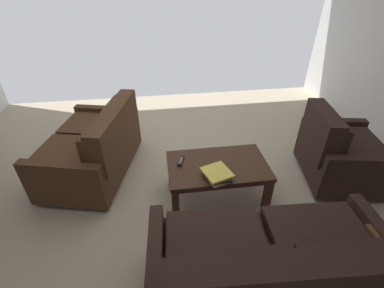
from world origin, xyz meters
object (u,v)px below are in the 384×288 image
book_stack (218,174)px  tv_remote (181,161)px  sofa_main (272,268)px  coffee_table (217,170)px  armchair_side (338,153)px  loveseat_near (95,147)px

book_stack → tv_remote: (0.33, -0.29, -0.03)m
sofa_main → book_stack: 0.96m
sofa_main → coffee_table: (0.14, -1.13, 0.00)m
book_stack → coffee_table: bearing=-103.7°
sofa_main → book_stack: bearing=-78.6°
armchair_side → book_stack: 1.52m
armchair_side → book_stack: armchair_side is taller
sofa_main → tv_remote: 1.34m
sofa_main → book_stack: (0.19, -0.94, 0.11)m
coffee_table → sofa_main: bearing=97.1°
armchair_side → tv_remote: size_ratio=6.10×
armchair_side → sofa_main: bearing=43.6°
coffee_table → armchair_side: 1.45m
book_stack → tv_remote: bearing=-42.0°
coffee_table → tv_remote: (0.38, -0.10, 0.08)m
armchair_side → coffee_table: bearing=4.2°
loveseat_near → book_stack: loveseat_near is taller
sofa_main → coffee_table: sofa_main is taller
loveseat_near → tv_remote: loveseat_near is taller
sofa_main → loveseat_near: loveseat_near is taller
book_stack → armchair_side: bearing=-168.5°
sofa_main → coffee_table: size_ratio=1.72×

